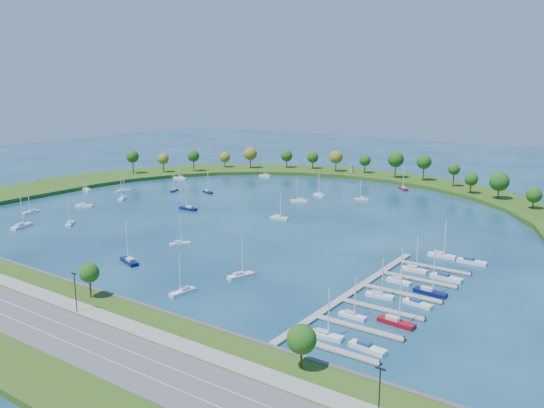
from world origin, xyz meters
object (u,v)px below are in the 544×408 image
Objects in this scene: docked_boat_3 at (396,321)px; moored_boat_12 at (123,190)px; moored_boat_5 at (361,198)px; docked_boat_0 at (325,334)px; moored_boat_18 at (70,223)px; harbor_tower at (352,169)px; moored_boat_9 at (87,189)px; moored_boat_17 at (183,291)px; moored_boat_0 at (180,178)px; docked_boat_6 at (399,280)px; docked_boat_2 at (352,314)px; dock_system at (377,297)px; moored_boat_19 at (122,198)px; docked_boat_7 at (430,291)px; moored_boat_20 at (174,190)px; moored_boat_14 at (208,191)px; docked_boat_10 at (442,255)px; moored_boat_4 at (241,275)px; moored_boat_13 at (403,188)px; moored_boat_3 at (84,205)px; docked_boat_5 at (417,303)px; moored_boat_8 at (265,175)px; moored_boat_6 at (31,211)px; docked_boat_11 at (471,262)px; moored_boat_2 at (279,217)px; moored_boat_11 at (129,260)px; docked_boat_1 at (367,347)px; moored_boat_7 at (299,200)px; docked_boat_4 at (380,294)px; moored_boat_10 at (180,243)px; moored_boat_1 at (320,194)px; docked_boat_8 at (414,269)px; moored_boat_16 at (188,208)px; moored_boat_15 at (22,225)px.

moored_boat_12 is at bearing 163.37° from docked_boat_3.
moored_boat_5 is 0.81× the size of docked_boat_0.
harbor_tower is at bearing -56.64° from moored_boat_18.
moored_boat_17 is (144.92, -78.39, -0.00)m from moored_boat_9.
moored_boat_0 is 1.08× the size of docked_boat_6.
docked_boat_2 is 0.95× the size of docked_boat_6.
moored_boat_19 is (-157.10, 46.84, 0.55)m from dock_system.
moored_boat_20 is at bearing 163.15° from docked_boat_7.
docked_boat_10 is at bearing 4.28° from moored_boat_14.
moored_boat_13 is (-12.74, 158.86, -0.01)m from moored_boat_4.
moored_boat_14 is at bearing -45.46° from moored_boat_18.
moored_boat_3 is at bearing 93.60° from moored_boat_4.
docked_boat_5 is (10.47, 30.17, -0.32)m from docked_boat_0.
harbor_tower is 0.35× the size of docked_boat_7.
moored_boat_5 is at bearing 151.32° from moored_boat_8.
docked_boat_5 is (178.28, -2.72, -0.28)m from moored_boat_6.
docked_boat_11 is (1.88, 42.89, 0.09)m from docked_boat_5.
moored_boat_11 is (-6.39, -76.42, 0.08)m from moored_boat_2.
docked_boat_2 is at bearing 134.05° from docked_boat_1.
moored_boat_7 is 1.07× the size of docked_boat_4.
moored_boat_10 is at bearing -171.63° from docked_boat_7.
moored_boat_20 is at bearing 49.49° from moored_boat_3.
docked_boat_0 is 1.11× the size of docked_boat_6.
docked_boat_4 is at bearing -131.61° from docked_boat_7.
moored_boat_1 is at bearing -20.49° from moored_boat_5.
docked_boat_5 is at bearing -148.65° from moored_boat_11.
moored_boat_6 is 178.30m from docked_boat_5.
moored_boat_6 is 0.80× the size of docked_boat_3.
moored_boat_3 is 164.55m from docked_boat_2.
moored_boat_9 reaches higher than moored_boat_6.
docked_boat_8 is at bearing 84.55° from docked_boat_0.
docked_boat_8 is at bearing -131.27° from moored_boat_11.
docked_boat_8 is (60.14, -87.09, 0.04)m from moored_boat_5.
moored_boat_6 is (-167.60, 4.45, 0.52)m from dock_system.
docked_boat_3 reaches higher than moored_boat_5.
moored_boat_9 reaches higher than harbor_tower.
moored_boat_6 is 168.95m from docked_boat_2.
harbor_tower is 127.98m from moored_boat_16.
docked_boat_7 reaches higher than dock_system.
moored_boat_1 is 0.83× the size of moored_boat_11.
moored_boat_19 is at bearing 70.33° from moored_boat_8.
moored_boat_12 is 175.84m from docked_boat_8.
moored_boat_2 is 81.83m from moored_boat_20.
docked_boat_10 is at bearing 163.88° from moored_boat_1.
moored_boat_0 is 47.71m from moored_boat_14.
moored_boat_1 is at bearing -124.63° from moored_boat_7.
moored_boat_15 is 1.02× the size of docked_boat_3.
moored_boat_7 is at bearing -68.72° from moored_boat_11.
docked_boat_0 is at bearing -99.96° from docked_boat_5.
moored_boat_15 is 1.51× the size of docked_boat_11.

